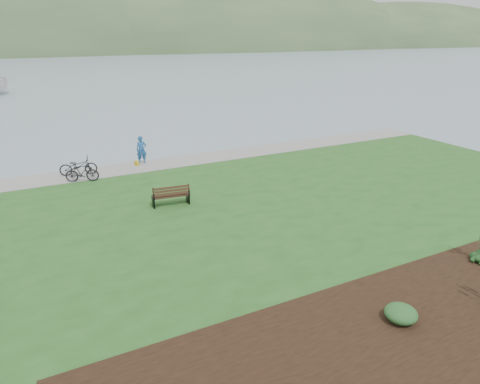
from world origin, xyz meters
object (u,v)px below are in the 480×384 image
object	(u,v)px
bicycle_a	(78,166)
sailboat	(1,94)
park_bench	(171,195)
person	(141,148)

from	to	relation	value
bicycle_a	sailboat	distance (m)	40.99
bicycle_a	park_bench	bearing A→B (deg)	-143.73
park_bench	bicycle_a	distance (m)	6.93
park_bench	person	bearing A→B (deg)	92.34
park_bench	bicycle_a	xyz separation A→B (m)	(-2.97, 6.26, 0.01)
person	sailboat	xyz separation A→B (m)	(-7.74, 40.21, -1.33)
bicycle_a	sailboat	size ratio (longest dim) A/B	0.08
park_bench	bicycle_a	size ratio (longest dim) A/B	0.86
person	bicycle_a	size ratio (longest dim) A/B	0.99
person	sailboat	world-z (taller)	sailboat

